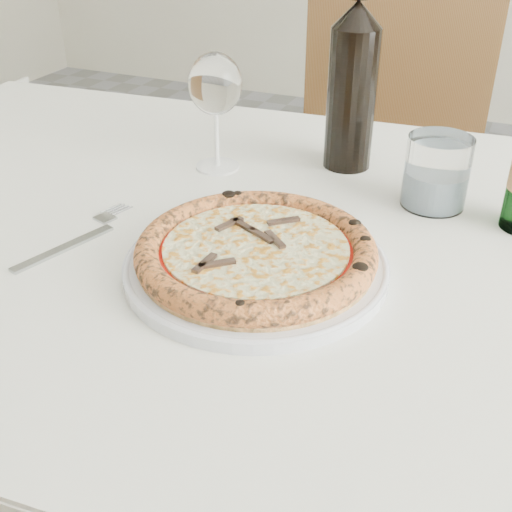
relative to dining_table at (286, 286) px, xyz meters
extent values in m
cube|color=brown|center=(0.00, 0.00, 0.06)|extent=(1.54, 0.95, 0.04)
cube|color=white|center=(0.00, 0.00, 0.08)|extent=(1.60, 1.02, 0.01)
cube|color=white|center=(0.00, 0.45, -0.03)|extent=(1.54, 0.01, 0.22)
cylinder|color=brown|center=(-0.68, 0.36, -0.32)|extent=(0.06, 0.06, 0.71)
cube|color=brown|center=(-0.05, 0.75, -0.22)|extent=(0.52, 0.52, 0.04)
cube|color=brown|center=(-0.07, 0.96, 0.03)|extent=(0.47, 0.10, 0.46)
cylinder|color=brown|center=(0.13, 0.98, -0.46)|extent=(0.04, 0.04, 0.43)
cylinder|color=brown|center=(0.18, 0.58, -0.46)|extent=(0.04, 0.04, 0.43)
cylinder|color=brown|center=(-0.27, 0.93, -0.46)|extent=(0.04, 0.04, 0.43)
cylinder|color=brown|center=(-0.22, 0.53, -0.46)|extent=(0.04, 0.04, 0.43)
cylinder|color=white|center=(0.00, -0.10, 0.09)|extent=(0.30, 0.30, 0.01)
torus|color=white|center=(0.00, -0.10, 0.09)|extent=(0.30, 0.30, 0.01)
cylinder|color=#EEA75B|center=(0.00, -0.10, 0.10)|extent=(0.27, 0.27, 0.01)
torus|color=#C2672E|center=(0.00, -0.10, 0.11)|extent=(0.27, 0.27, 0.03)
cylinder|color=#A91200|center=(0.00, -0.10, 0.11)|extent=(0.23, 0.23, 0.00)
cylinder|color=beige|center=(0.00, -0.10, 0.11)|extent=(0.21, 0.21, 0.00)
cube|color=brown|center=(0.03, -0.10, 0.12)|extent=(0.04, 0.01, 0.00)
cube|color=brown|center=(0.03, -0.07, 0.12)|extent=(0.03, 0.04, 0.00)
cube|color=brown|center=(-0.01, -0.04, 0.12)|extent=(0.02, 0.04, 0.00)
cube|color=brown|center=(-0.03, -0.09, 0.12)|extent=(0.04, 0.02, 0.00)
cube|color=brown|center=(-0.04, -0.12, 0.12)|extent=(0.04, 0.02, 0.00)
cube|color=brown|center=(-0.01, -0.16, 0.12)|extent=(0.02, 0.04, 0.00)
cube|color=brown|center=(0.02, -0.13, 0.12)|extent=(0.03, 0.04, 0.00)
cube|color=#A1A5AA|center=(-0.23, -0.15, 0.08)|extent=(0.05, 0.14, 0.00)
cube|color=#A1A5AA|center=(-0.23, -0.06, 0.08)|extent=(0.03, 0.03, 0.00)
cylinder|color=#A1A5AA|center=(-0.24, -0.04, 0.08)|extent=(0.00, 0.03, 0.00)
cylinder|color=#A1A5AA|center=(-0.24, -0.04, 0.08)|extent=(0.00, 0.03, 0.00)
cylinder|color=#A1A5AA|center=(-0.23, -0.04, 0.08)|extent=(0.00, 0.03, 0.00)
cylinder|color=#A1A5AA|center=(-0.22, -0.04, 0.08)|extent=(0.00, 0.03, 0.00)
cylinder|color=white|center=(-0.17, 0.15, 0.08)|extent=(0.07, 0.07, 0.00)
cylinder|color=white|center=(-0.17, 0.15, 0.13)|extent=(0.01, 0.01, 0.09)
ellipsoid|color=white|center=(-0.17, 0.15, 0.21)|extent=(0.08, 0.08, 0.09)
cylinder|color=white|center=(0.15, 0.15, 0.13)|extent=(0.09, 0.09, 0.10)
cylinder|color=silver|center=(0.15, 0.15, 0.11)|extent=(0.08, 0.08, 0.05)
cylinder|color=black|center=(0.01, 0.24, 0.19)|extent=(0.07, 0.07, 0.21)
cone|color=black|center=(0.01, 0.24, 0.31)|extent=(0.07, 0.07, 0.04)
camera|label=1|loc=(0.25, -0.67, 0.48)|focal=45.00mm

